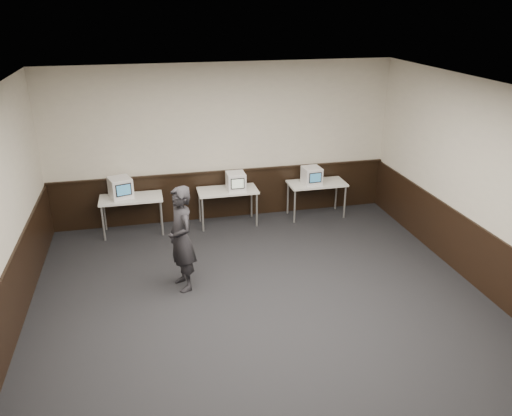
# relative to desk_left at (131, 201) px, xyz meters

# --- Properties ---
(floor) EXTENTS (8.00, 8.00, 0.00)m
(floor) POSITION_rel_desk_left_xyz_m (1.90, -3.60, -0.68)
(floor) COLOR black
(floor) RESTS_ON ground
(ceiling) EXTENTS (8.00, 8.00, 0.00)m
(ceiling) POSITION_rel_desk_left_xyz_m (1.90, -3.60, 2.52)
(ceiling) COLOR white
(ceiling) RESTS_ON back_wall
(back_wall) EXTENTS (7.00, 0.00, 7.00)m
(back_wall) POSITION_rel_desk_left_xyz_m (1.90, 0.40, 0.92)
(back_wall) COLOR beige
(back_wall) RESTS_ON ground
(right_wall) EXTENTS (0.00, 8.00, 8.00)m
(right_wall) POSITION_rel_desk_left_xyz_m (5.40, -3.60, 0.92)
(right_wall) COLOR beige
(right_wall) RESTS_ON ground
(wainscot_back) EXTENTS (6.98, 0.04, 1.00)m
(wainscot_back) POSITION_rel_desk_left_xyz_m (1.90, 0.38, -0.18)
(wainscot_back) COLOR black
(wainscot_back) RESTS_ON back_wall
(wainscot_left) EXTENTS (0.04, 7.98, 1.00)m
(wainscot_left) POSITION_rel_desk_left_xyz_m (-1.58, -3.60, -0.18)
(wainscot_left) COLOR black
(wainscot_left) RESTS_ON left_wall
(wainscot_right) EXTENTS (0.04, 7.98, 1.00)m
(wainscot_right) POSITION_rel_desk_left_xyz_m (5.38, -3.60, -0.18)
(wainscot_right) COLOR black
(wainscot_right) RESTS_ON right_wall
(wainscot_rail) EXTENTS (6.98, 0.06, 0.04)m
(wainscot_rail) POSITION_rel_desk_left_xyz_m (1.90, 0.36, 0.34)
(wainscot_rail) COLOR black
(wainscot_rail) RESTS_ON wainscot_back
(desk_left) EXTENTS (1.20, 0.60, 0.75)m
(desk_left) POSITION_rel_desk_left_xyz_m (0.00, 0.00, 0.00)
(desk_left) COLOR white
(desk_left) RESTS_ON ground
(desk_center) EXTENTS (1.20, 0.60, 0.75)m
(desk_center) POSITION_rel_desk_left_xyz_m (1.90, 0.00, 0.00)
(desk_center) COLOR white
(desk_center) RESTS_ON ground
(desk_right) EXTENTS (1.20, 0.60, 0.75)m
(desk_right) POSITION_rel_desk_left_xyz_m (3.80, 0.00, 0.00)
(desk_right) COLOR white
(desk_right) RESTS_ON ground
(emac_left) EXTENTS (0.51, 0.52, 0.40)m
(emac_left) POSITION_rel_desk_left_xyz_m (-0.17, 0.04, 0.27)
(emac_left) COLOR white
(emac_left) RESTS_ON desk_left
(emac_center) EXTENTS (0.36, 0.39, 0.36)m
(emac_center) POSITION_rel_desk_left_xyz_m (2.06, -0.05, 0.25)
(emac_center) COLOR white
(emac_center) RESTS_ON desk_center
(emac_right) EXTENTS (0.38, 0.41, 0.36)m
(emac_right) POSITION_rel_desk_left_xyz_m (3.66, -0.05, 0.25)
(emac_right) COLOR white
(emac_right) RESTS_ON desk_right
(person) EXTENTS (0.56, 0.71, 1.71)m
(person) POSITION_rel_desk_left_xyz_m (0.78, -2.27, 0.18)
(person) COLOR black
(person) RESTS_ON ground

